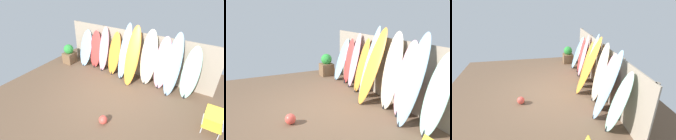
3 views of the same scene
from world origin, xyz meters
The scene contains 14 objects.
ground centered at (0.00, 0.00, 0.00)m, with size 7.68×7.68×0.00m, color brown.
fence_back centered at (0.00, 2.01, 0.90)m, with size 6.08×0.11×1.80m.
surfboard_skyblue_0 centered at (-2.20, 1.66, 0.77)m, with size 0.58×0.61×1.55m.
surfboard_red_1 centered at (-1.70, 1.70, 0.80)m, with size 0.60×0.41×1.62m.
surfboard_pink_2 centered at (-1.25, 1.68, 0.91)m, with size 0.43×0.48×1.84m.
surfboard_orange_3 centered at (-0.73, 1.65, 0.85)m, with size 0.54×0.53×1.72m.
surfboard_skyblue_4 centered at (-0.24, 1.61, 1.05)m, with size 0.49×0.71×2.13m.
surfboard_orange_5 centered at (0.16, 1.46, 1.05)m, with size 0.59×0.94×2.11m.
surfboard_cream_6 centered at (0.71, 1.68, 1.01)m, with size 0.62×0.50×2.05m.
surfboard_pink_7 centered at (1.23, 1.70, 0.93)m, with size 0.57×0.52×1.88m.
surfboard_skyblue_8 centered at (1.62, 1.55, 1.04)m, with size 0.52×0.78×2.11m.
surfboard_seafoam_9 centered at (2.19, 1.64, 0.87)m, with size 0.55×0.57×1.76m.
planter_box centered at (-2.95, 1.34, 0.42)m, with size 0.47×0.49×0.88m.
beach_ball centered at (0.48, -0.94, 0.12)m, with size 0.25×0.25×0.25m, color #E54C3F.
Camera 2 is at (5.06, -1.87, 2.49)m, focal length 35.00 mm.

